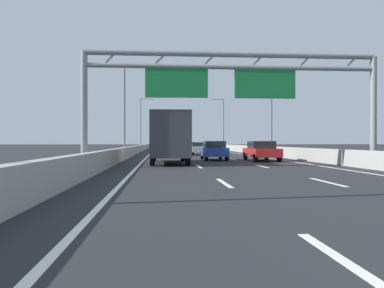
{
  "coord_description": "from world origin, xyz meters",
  "views": [
    {
      "loc": [
        -3.93,
        -0.83,
        1.4
      ],
      "look_at": [
        0.95,
        62.2,
        1.06
      ],
      "focal_mm": 37.3,
      "sensor_mm": 36.0,
      "label": 1
    }
  ],
  "objects_px": {
    "streetlamp_right_far": "(222,121)",
    "red_car": "(261,151)",
    "white_car": "(191,144)",
    "box_truck": "(169,137)",
    "silver_car": "(199,148)",
    "green_car": "(164,147)",
    "streetlamp_right_mid": "(269,104)",
    "yellow_car": "(162,145)",
    "sign_gantry": "(230,80)",
    "streetlamp_left_far": "(142,120)",
    "orange_car": "(166,148)",
    "blue_car": "(214,150)",
    "streetlamp_left_mid": "(127,103)"
  },
  "relations": [
    {
      "from": "white_car",
      "to": "silver_car",
      "type": "distance_m",
      "value": 58.03
    },
    {
      "from": "blue_car",
      "to": "red_car",
      "type": "distance_m",
      "value": 3.64
    },
    {
      "from": "silver_car",
      "to": "streetlamp_right_far",
      "type": "bearing_deg",
      "value": 76.69
    },
    {
      "from": "streetlamp_left_far",
      "to": "red_car",
      "type": "xyz_separation_m",
      "value": [
        10.92,
        -45.07,
        -4.65
      ]
    },
    {
      "from": "streetlamp_right_far",
      "to": "orange_car",
      "type": "bearing_deg",
      "value": -107.55
    },
    {
      "from": "streetlamp_left_far",
      "to": "orange_car",
      "type": "bearing_deg",
      "value": -83.38
    },
    {
      "from": "streetlamp_left_far",
      "to": "white_car",
      "type": "relative_size",
      "value": 2.24
    },
    {
      "from": "blue_car",
      "to": "green_car",
      "type": "distance_m",
      "value": 17.39
    },
    {
      "from": "yellow_car",
      "to": "box_truck",
      "type": "bearing_deg",
      "value": -89.68
    },
    {
      "from": "streetlamp_right_mid",
      "to": "yellow_car",
      "type": "xyz_separation_m",
      "value": [
        -11.27,
        56.61,
        -4.67
      ]
    },
    {
      "from": "white_car",
      "to": "yellow_car",
      "type": "bearing_deg",
      "value": -157.94
    },
    {
      "from": "streetlamp_right_far",
      "to": "red_car",
      "type": "bearing_deg",
      "value": -95.09
    },
    {
      "from": "streetlamp_left_far",
      "to": "silver_car",
      "type": "xyz_separation_m",
      "value": [
        7.61,
        -30.96,
        -4.69
      ]
    },
    {
      "from": "green_car",
      "to": "red_car",
      "type": "height_order",
      "value": "green_car"
    },
    {
      "from": "streetlamp_right_mid",
      "to": "box_truck",
      "type": "xyz_separation_m",
      "value": [
        -10.86,
        -15.59,
        -3.67
      ]
    },
    {
      "from": "white_car",
      "to": "blue_car",
      "type": "relative_size",
      "value": 1.01
    },
    {
      "from": "streetlamp_left_mid",
      "to": "white_car",
      "type": "relative_size",
      "value": 2.24
    },
    {
      "from": "yellow_car",
      "to": "box_truck",
      "type": "height_order",
      "value": "box_truck"
    },
    {
      "from": "green_car",
      "to": "box_truck",
      "type": "xyz_separation_m",
      "value": [
        0.16,
        -21.57,
        0.94
      ]
    },
    {
      "from": "sign_gantry",
      "to": "streetlamp_left_far",
      "type": "distance_m",
      "value": 52.85
    },
    {
      "from": "streetlamp_right_mid",
      "to": "box_truck",
      "type": "bearing_deg",
      "value": -124.87
    },
    {
      "from": "silver_car",
      "to": "red_car",
      "type": "bearing_deg",
      "value": -76.79
    },
    {
      "from": "streetlamp_left_far",
      "to": "orange_car",
      "type": "xyz_separation_m",
      "value": [
        4.01,
        -34.54,
        -4.65
      ]
    },
    {
      "from": "streetlamp_right_mid",
      "to": "orange_car",
      "type": "relative_size",
      "value": 2.22
    },
    {
      "from": "orange_car",
      "to": "blue_car",
      "type": "bearing_deg",
      "value": -68.61
    },
    {
      "from": "silver_car",
      "to": "streetlamp_left_mid",
      "type": "bearing_deg",
      "value": -167.71
    },
    {
      "from": "streetlamp_right_mid",
      "to": "silver_car",
      "type": "bearing_deg",
      "value": 167.26
    },
    {
      "from": "sign_gantry",
      "to": "streetlamp_left_far",
      "type": "bearing_deg",
      "value": 97.96
    },
    {
      "from": "streetlamp_right_far",
      "to": "streetlamp_left_mid",
      "type": "bearing_deg",
      "value": -114.6
    },
    {
      "from": "box_truck",
      "to": "streetlamp_left_mid",
      "type": "bearing_deg",
      "value": 104.62
    },
    {
      "from": "sign_gantry",
      "to": "box_truck",
      "type": "distance_m",
      "value": 6.1
    },
    {
      "from": "orange_car",
      "to": "streetlamp_left_far",
      "type": "bearing_deg",
      "value": 96.62
    },
    {
      "from": "white_car",
      "to": "box_truck",
      "type": "height_order",
      "value": "box_truck"
    },
    {
      "from": "streetlamp_right_mid",
      "to": "yellow_car",
      "type": "bearing_deg",
      "value": 101.26
    },
    {
      "from": "orange_car",
      "to": "green_car",
      "type": "distance_m",
      "value": 7.91
    },
    {
      "from": "silver_car",
      "to": "green_car",
      "type": "xyz_separation_m",
      "value": [
        -3.7,
        4.32,
        0.09
      ]
    },
    {
      "from": "orange_car",
      "to": "box_truck",
      "type": "relative_size",
      "value": 0.54
    },
    {
      "from": "streetlamp_right_mid",
      "to": "streetlamp_right_far",
      "type": "xyz_separation_m",
      "value": [
        0.0,
        32.61,
        0.0
      ]
    },
    {
      "from": "sign_gantry",
      "to": "yellow_car",
      "type": "relative_size",
      "value": 3.64
    },
    {
      "from": "sign_gantry",
      "to": "white_car",
      "type": "relative_size",
      "value": 3.87
    },
    {
      "from": "streetlamp_left_far",
      "to": "box_truck",
      "type": "xyz_separation_m",
      "value": [
        4.07,
        -48.2,
        -3.67
      ]
    },
    {
      "from": "red_car",
      "to": "silver_car",
      "type": "bearing_deg",
      "value": 103.21
    },
    {
      "from": "streetlamp_right_mid",
      "to": "yellow_car",
      "type": "relative_size",
      "value": 2.11
    },
    {
      "from": "sign_gantry",
      "to": "silver_car",
      "type": "xyz_separation_m",
      "value": [
        0.29,
        21.38,
        -4.11
      ]
    },
    {
      "from": "sign_gantry",
      "to": "orange_car",
      "type": "relative_size",
      "value": 3.83
    },
    {
      "from": "streetlamp_right_far",
      "to": "silver_car",
      "type": "bearing_deg",
      "value": -103.31
    },
    {
      "from": "streetlamp_right_mid",
      "to": "red_car",
      "type": "bearing_deg",
      "value": -107.86
    },
    {
      "from": "streetlamp_left_far",
      "to": "streetlamp_right_far",
      "type": "bearing_deg",
      "value": 0.0
    },
    {
      "from": "sign_gantry",
      "to": "yellow_car",
      "type": "distance_m",
      "value": 76.53
    },
    {
      "from": "white_car",
      "to": "green_car",
      "type": "distance_m",
      "value": 54.07
    }
  ]
}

